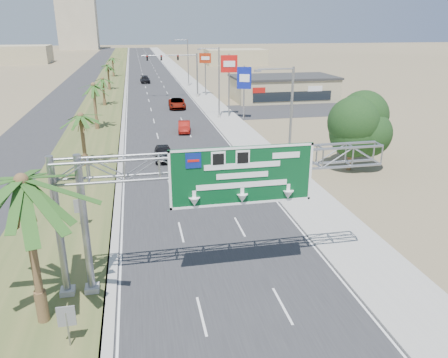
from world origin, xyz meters
TOP-DOWN VIEW (x-y plane):
  - road at (0.00, 110.00)m, footprint 12.00×300.00m
  - sidewalk_right at (8.50, 110.00)m, footprint 4.00×300.00m
  - median_grass at (-10.00, 110.00)m, footprint 7.00×300.00m
  - opposing_road at (-17.00, 110.00)m, footprint 8.00×300.00m
  - sign_gantry at (-1.06, 9.93)m, footprint 16.75×1.24m
  - palm_near at (-9.20, 8.00)m, footprint 5.70×5.70m
  - palm_row_b at (-9.50, 32.00)m, footprint 3.99×3.99m
  - palm_row_c at (-9.50, 48.00)m, footprint 3.99×3.99m
  - palm_row_d at (-9.50, 66.00)m, footprint 3.99×3.99m
  - palm_row_e at (-9.50, 85.00)m, footprint 3.99×3.99m
  - palm_row_f at (-9.50, 110.00)m, footprint 3.99×3.99m
  - streetlight_near at (7.30, 22.00)m, footprint 3.27×0.44m
  - streetlight_mid at (7.30, 52.00)m, footprint 3.27×0.44m
  - streetlight_far at (7.30, 88.00)m, footprint 3.27×0.44m
  - signal_mast at (5.17, 71.97)m, footprint 10.28×0.71m
  - store_building at (22.00, 66.00)m, footprint 18.00×10.00m
  - oak_near at (15.00, 26.00)m, footprint 4.50×4.50m
  - oak_far at (18.00, 30.00)m, footprint 3.50×3.50m
  - median_signback_a at (-7.80, 6.00)m, footprint 0.75×0.08m
  - median_signback_b at (-8.50, 18.00)m, footprint 0.75×0.08m
  - tower_distant at (-32.00, 250.00)m, footprint 20.00×16.00m
  - building_distant_left at (-45.00, 160.00)m, footprint 24.00×14.00m
  - building_distant_right at (30.00, 140.00)m, footprint 20.00×12.00m
  - car_left_lane at (-2.00, 32.68)m, footprint 1.83×4.34m
  - car_mid_lane at (1.50, 44.38)m, footprint 1.95×4.36m
  - car_right_lane at (2.26, 61.30)m, footprint 2.91×5.85m
  - car_far at (-1.82, 95.54)m, footprint 2.34×5.29m
  - pole_sign_red_near at (9.10, 52.71)m, footprint 2.41×0.40m
  - pole_sign_blue at (10.75, 50.23)m, footprint 1.97×1.03m
  - pole_sign_red_far at (9.00, 73.61)m, footprint 2.18×0.98m

SIDE VIEW (x-z plane):
  - road at x=0.00m, z-range 0.00..0.02m
  - opposing_road at x=-17.00m, z-range 0.00..0.02m
  - sidewalk_right at x=8.50m, z-range 0.00..0.10m
  - median_grass at x=-10.00m, z-range 0.00..0.12m
  - car_mid_lane at x=1.50m, z-range 0.00..1.39m
  - car_left_lane at x=-2.00m, z-range 0.00..1.46m
  - car_far at x=-1.82m, z-range 0.00..1.51m
  - car_right_lane at x=2.26m, z-range 0.00..1.59m
  - median_signback_a at x=-7.80m, z-range 0.41..2.49m
  - median_signback_b at x=-8.50m, z-range 0.41..2.49m
  - store_building at x=22.00m, z-range 0.00..4.00m
  - building_distant_right at x=30.00m, z-range 0.00..5.00m
  - building_distant_left at x=-45.00m, z-range 0.00..6.00m
  - oak_far at x=18.00m, z-range 1.02..6.62m
  - palm_row_d at x=-9.50m, z-range 1.69..7.14m
  - oak_near at x=15.00m, z-range 1.13..7.93m
  - streetlight_near at x=7.30m, z-range -0.31..9.69m
  - streetlight_mid at x=7.30m, z-range -0.31..9.69m
  - streetlight_far at x=7.30m, z-range -0.31..9.69m
  - palm_row_f at x=-9.50m, z-range 1.83..7.58m
  - signal_mast at x=5.17m, z-range 0.85..8.85m
  - palm_row_b at x=-9.50m, z-range 1.93..7.87m
  - palm_row_e at x=-9.50m, z-range 2.02..8.16m
  - pole_sign_blue at x=10.75m, z-range 1.82..9.45m
  - palm_row_c at x=-9.50m, z-range 2.29..9.04m
  - sign_gantry at x=-1.06m, z-range 2.31..9.81m
  - pole_sign_red_far at x=9.00m, z-range 2.34..10.45m
  - palm_near at x=-9.20m, z-range 2.76..11.11m
  - pole_sign_red_near at x=9.10m, z-range 2.61..11.68m
  - tower_distant at x=-32.00m, z-range 0.00..35.00m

